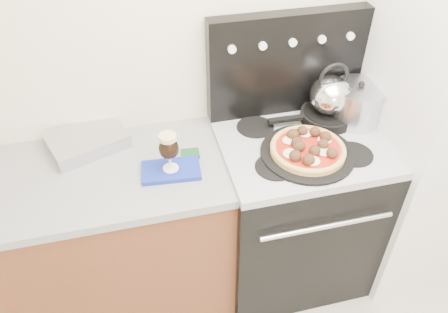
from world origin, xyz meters
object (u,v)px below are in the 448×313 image
object	(u,v)px
oven_mitt	(171,170)
fridge	(441,117)
pizza_pan	(307,153)
tea_kettle	(331,92)
beer_glass	(169,152)
stock_pot	(357,105)
stove_body	(292,212)
pizza	(308,148)
skillet	(327,116)
base_cabinet	(78,249)

from	to	relation	value
oven_mitt	fridge	bearing A→B (deg)	1.17
fridge	pizza_pan	distance (m)	0.72
fridge	tea_kettle	world-z (taller)	fridge
fridge	beer_glass	size ratio (longest dim) A/B	10.44
fridge	beer_glass	xyz separation A→B (m)	(-1.32, -0.03, 0.06)
fridge	stock_pot	xyz separation A→B (m)	(-0.39, 0.12, 0.06)
beer_glass	stove_body	bearing A→B (deg)	4.80
pizza	stock_pot	size ratio (longest dim) A/B	1.37
tea_kettle	stock_pot	size ratio (longest dim) A/B	0.90
stove_body	skillet	distance (m)	0.55
base_cabinet	oven_mitt	size ratio (longest dim) A/B	5.79
pizza	pizza_pan	bearing A→B (deg)	0.00
pizza	stove_body	bearing A→B (deg)	81.10
oven_mitt	stock_pot	world-z (taller)	stock_pot
fridge	oven_mitt	distance (m)	1.32
oven_mitt	beer_glass	distance (m)	0.10
base_cabinet	stove_body	distance (m)	1.11
skillet	tea_kettle	size ratio (longest dim) A/B	1.18
base_cabinet	pizza	bearing A→B (deg)	-6.48
oven_mitt	tea_kettle	xyz separation A→B (m)	(0.80, 0.18, 0.17)
oven_mitt	pizza_pan	world-z (taller)	pizza_pan
beer_glass	tea_kettle	xyz separation A→B (m)	(0.80, 0.18, 0.06)
oven_mitt	beer_glass	bearing A→B (deg)	0.00
skillet	fridge	bearing A→B (deg)	-16.33
pizza_pan	tea_kettle	xyz separation A→B (m)	(0.19, 0.23, 0.15)
stove_body	skillet	world-z (taller)	skillet
fridge	pizza	size ratio (longest dim) A/B	5.74
tea_kettle	base_cabinet	bearing A→B (deg)	-173.75
oven_mitt	pizza_pan	xyz separation A→B (m)	(0.60, -0.05, 0.02)
base_cabinet	pizza_pan	size ratio (longest dim) A/B	3.47
base_cabinet	skillet	size ratio (longest dim) A/B	5.60
oven_mitt	tea_kettle	distance (m)	0.83
oven_mitt	skillet	distance (m)	0.82
base_cabinet	stove_body	xyz separation A→B (m)	(1.10, -0.02, 0.01)
stove_body	stock_pot	xyz separation A→B (m)	(0.31, 0.10, 0.57)
stove_body	oven_mitt	distance (m)	0.78
fridge	tea_kettle	size ratio (longest dim) A/B	8.69
base_cabinet	fridge	xyz separation A→B (m)	(1.80, -0.05, 0.52)
skillet	tea_kettle	xyz separation A→B (m)	(0.00, 0.00, 0.13)
fridge	tea_kettle	bearing A→B (deg)	163.67
fridge	skillet	distance (m)	0.55
beer_glass	tea_kettle	size ratio (longest dim) A/B	0.83
oven_mitt	tea_kettle	bearing A→B (deg)	12.76
beer_glass	fridge	bearing A→B (deg)	1.17
oven_mitt	base_cabinet	bearing A→B (deg)	171.02
fridge	beer_glass	world-z (taller)	fridge
pizza	oven_mitt	bearing A→B (deg)	175.55
tea_kettle	stove_body	bearing A→B (deg)	-142.42
pizza_pan	stock_pot	world-z (taller)	stock_pot
stock_pot	stove_body	bearing A→B (deg)	-162.62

